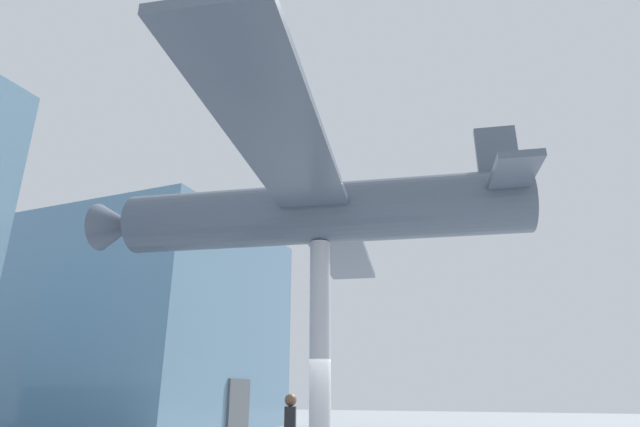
# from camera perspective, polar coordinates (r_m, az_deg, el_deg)

# --- Properties ---
(glass_pavilion_right) EXTENTS (11.08, 15.80, 10.63)m
(glass_pavilion_right) POSITION_cam_1_polar(r_m,az_deg,el_deg) (29.75, -22.36, -11.93)
(glass_pavilion_right) COLOR #60849E
(glass_pavilion_right) RESTS_ON ground_plane
(support_pylon_central) EXTENTS (0.55, 0.55, 5.62)m
(support_pylon_central) POSITION_cam_1_polar(r_m,az_deg,el_deg) (13.34, 0.00, -14.99)
(support_pylon_central) COLOR #B7B7BC
(support_pylon_central) RESTS_ON ground_plane
(suspended_airplane) EXTENTS (16.64, 13.04, 3.09)m
(suspended_airplane) POSITION_cam_1_polar(r_m,az_deg,el_deg) (14.17, -0.95, -0.01)
(suspended_airplane) COLOR #4C5666
(suspended_airplane) RESTS_ON support_pylon_central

